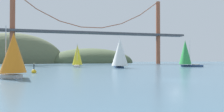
{
  "coord_description": "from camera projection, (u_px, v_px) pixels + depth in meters",
  "views": [
    {
      "loc": [
        -16.82,
        -27.28,
        3.35
      ],
      "look_at": [
        0.0,
        41.36,
        4.36
      ],
      "focal_mm": 31.51,
      "sensor_mm": 36.0,
      "label": 1
    }
  ],
  "objects": [
    {
      "name": "sailboat_orange_sail",
      "position": [
        13.0,
        54.0,
        33.8
      ],
      "size": [
        8.3,
        5.88,
        9.16
      ],
      "color": "white",
      "rests_on": "ground_plane"
    },
    {
      "name": "sailboat_yellow_sail",
      "position": [
        77.0,
        55.0,
        81.95
      ],
      "size": [
        4.71,
        8.46,
        9.66
      ],
      "color": "#B7B2A8",
      "rests_on": "ground_plane"
    },
    {
      "name": "ground_plane",
      "position": [
        175.0,
        80.0,
        30.45
      ],
      "size": [
        360.0,
        360.0,
        0.0
      ],
      "primitive_type": "plane",
      "color": "#426075"
    },
    {
      "name": "sailboat_green_sail",
      "position": [
        186.0,
        53.0,
        82.48
      ],
      "size": [
        10.14,
        6.56,
        11.51
      ],
      "color": "navy",
      "rests_on": "ground_plane"
    },
    {
      "name": "headland_center",
      "position": [
        91.0,
        63.0,
        162.74
      ],
      "size": [
        71.45,
        44.0,
        24.08
      ],
      "primitive_type": "ellipsoid",
      "color": "#4C5B3D",
      "rests_on": "ground_plane"
    },
    {
      "name": "suspension_bridge",
      "position": [
        92.0,
        32.0,
        123.0
      ],
      "size": [
        127.04,
        6.0,
        42.52
      ],
      "color": "brown",
      "rests_on": "ground_plane"
    },
    {
      "name": "channel_buoy",
      "position": [
        34.0,
        71.0,
        46.24
      ],
      "size": [
        1.1,
        1.1,
        2.64
      ],
      "color": "gold",
      "rests_on": "ground_plane"
    },
    {
      "name": "sailboat_white_mainsail",
      "position": [
        120.0,
        53.0,
        71.98
      ],
      "size": [
        6.73,
        10.39,
        11.83
      ],
      "color": "navy",
      "rests_on": "ground_plane"
    },
    {
      "name": "headland_left",
      "position": [
        12.0,
        63.0,
        148.46
      ],
      "size": [
        76.73,
        44.0,
        46.15
      ],
      "primitive_type": "ellipsoid",
      "color": "#5B6647",
      "rests_on": "ground_plane"
    }
  ]
}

